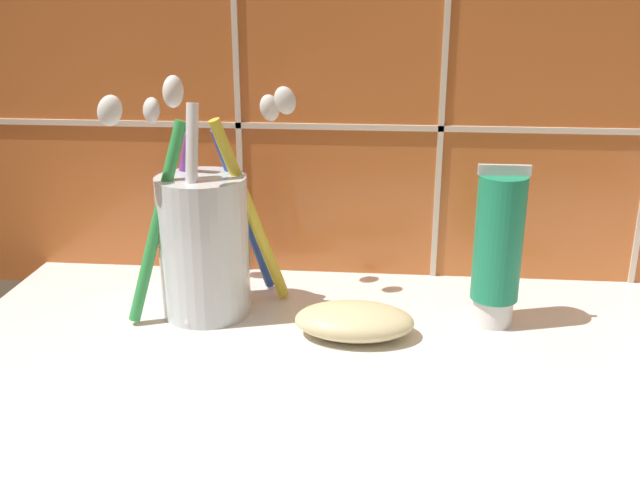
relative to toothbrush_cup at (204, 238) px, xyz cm
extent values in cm
cube|color=white|center=(16.75, -6.84, -7.21)|extent=(69.43, 33.24, 2.00)
cube|color=#C6662D|center=(16.75, 10.03, 12.07)|extent=(79.43, 1.50, 40.55)
cube|color=beige|center=(16.75, 9.18, 7.20)|extent=(79.43, 0.24, 0.50)
cube|color=beige|center=(1.13, 9.18, 12.07)|extent=(0.50, 0.24, 40.55)
cube|color=beige|center=(18.48, 9.18, 12.07)|extent=(0.50, 0.24, 40.55)
cylinder|color=silver|center=(0.01, -0.14, -0.64)|extent=(6.99, 6.99, 11.13)
cylinder|color=yellow|center=(3.50, 1.45, 1.71)|extent=(5.77, 4.09, 15.34)
ellipsoid|color=white|center=(6.10, 3.09, 10.27)|extent=(2.67, 2.34, 2.64)
cylinder|color=blue|center=(2.66, 3.14, 1.25)|extent=(4.49, 5.04, 14.41)
ellipsoid|color=white|center=(4.53, 5.32, 9.34)|extent=(2.50, 2.62, 2.64)
cylinder|color=purple|center=(-2.90, 3.05, 1.09)|extent=(5.34, 5.49, 14.14)
ellipsoid|color=white|center=(-5.26, 5.50, 8.99)|extent=(2.62, 2.65, 2.69)
cylinder|color=green|center=(-3.05, -1.84, 1.72)|extent=(5.23, 3.48, 15.32)
ellipsoid|color=white|center=(-5.35, -3.14, 10.30)|extent=(2.61, 2.24, 2.60)
cylinder|color=white|center=(-0.34, -2.07, 2.40)|extent=(1.72, 3.32, 16.54)
ellipsoid|color=white|center=(-0.69, -3.33, 11.70)|extent=(1.78, 2.25, 2.41)
cylinder|color=white|center=(22.48, -0.14, -5.15)|extent=(3.06, 3.06, 2.12)
cylinder|color=#1E8C60|center=(22.48, -0.14, 0.73)|extent=(3.60, 3.60, 9.64)
cube|color=silver|center=(22.48, -0.14, 5.95)|extent=(3.78, 0.36, 0.80)
ellipsoid|color=beige|center=(11.94, -3.34, -4.99)|extent=(8.89, 5.51, 2.42)
camera|label=1|loc=(13.81, -51.34, 18.12)|focal=40.00mm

